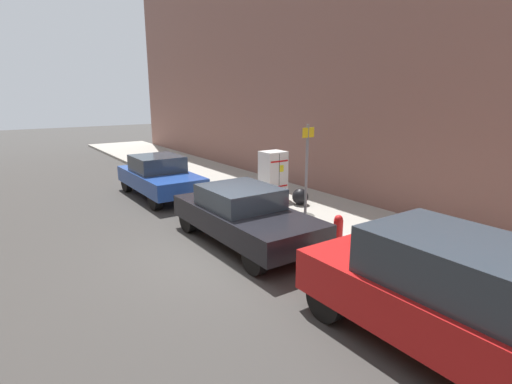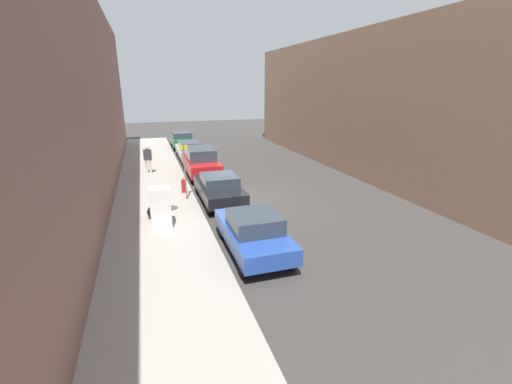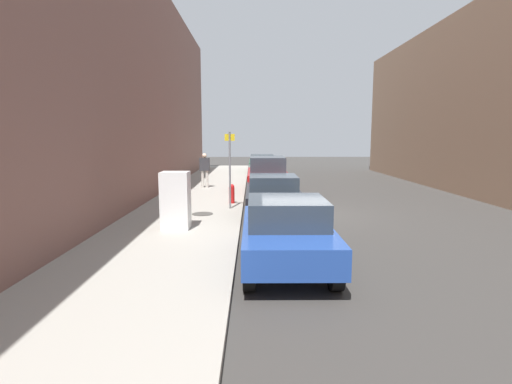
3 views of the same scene
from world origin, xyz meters
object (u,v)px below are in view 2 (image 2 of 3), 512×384
at_px(parked_sedan_dark, 219,188).
at_px(parked_sedan_green, 182,139).
at_px(parked_suv_red, 201,161).
at_px(parked_sedan_silver, 190,150).
at_px(street_sign_post, 185,169).
at_px(trash_bag, 153,212).
at_px(pedestrian_walking_far, 148,157).
at_px(discarded_refrigerator, 160,208).
at_px(parked_hatchback_blue, 253,232).
at_px(fire_hydrant, 183,185).

relative_size(parked_sedan_dark, parked_sedan_green, 1.00).
height_order(parked_sedan_dark, parked_suv_red, parked_suv_red).
bearing_deg(parked_sedan_silver, parked_suv_red, -90.00).
bearing_deg(street_sign_post, trash_bag, -128.07).
bearing_deg(parked_sedan_silver, parked_sedan_dark, -90.00).
bearing_deg(parked_sedan_silver, parked_sedan_green, 90.00).
relative_size(street_sign_post, parked_suv_red, 0.58).
height_order(street_sign_post, parked_sedan_silver, street_sign_post).
distance_m(pedestrian_walking_far, parked_sedan_silver, 5.14).
bearing_deg(parked_suv_red, parked_sedan_dark, -90.00).
height_order(discarded_refrigerator, parked_hatchback_blue, discarded_refrigerator).
bearing_deg(parked_sedan_dark, trash_bag, -154.05).
height_order(trash_bag, parked_hatchback_blue, parked_hatchback_blue).
bearing_deg(street_sign_post, parked_sedan_silver, 81.39).
bearing_deg(parked_suv_red, trash_bag, -114.23).
bearing_deg(fire_hydrant, pedestrian_walking_far, 108.51).
bearing_deg(trash_bag, street_sign_post, 51.93).
bearing_deg(trash_bag, parked_hatchback_blue, -51.83).
bearing_deg(pedestrian_walking_far, street_sign_post, 103.83).
xyz_separation_m(pedestrian_walking_far, parked_sedan_dark, (3.16, -6.58, -0.42)).
bearing_deg(discarded_refrigerator, trash_bag, 103.84).
relative_size(fire_hydrant, parked_hatchback_blue, 0.18).
height_order(parked_sedan_dark, parked_sedan_silver, parked_sedan_dark).
xyz_separation_m(parked_hatchback_blue, parked_sedan_green, (-0.00, 21.75, -0.01)).
height_order(discarded_refrigerator, trash_bag, discarded_refrigerator).
bearing_deg(parked_suv_red, fire_hydrant, -112.01).
height_order(parked_hatchback_blue, parked_sedan_silver, parked_hatchback_blue).
height_order(street_sign_post, parked_hatchback_blue, street_sign_post).
height_order(pedestrian_walking_far, parked_suv_red, pedestrian_walking_far).
bearing_deg(parked_suv_red, pedestrian_walking_far, 160.74).
height_order(discarded_refrigerator, pedestrian_walking_far, pedestrian_walking_far).
relative_size(parked_hatchback_blue, parked_sedan_green, 0.95).
distance_m(discarded_refrigerator, trash_bag, 1.27).
bearing_deg(trash_bag, discarded_refrigerator, -76.16).
height_order(pedestrian_walking_far, parked_sedan_silver, pedestrian_walking_far).
relative_size(discarded_refrigerator, parked_sedan_dark, 0.37).
bearing_deg(parked_hatchback_blue, parked_suv_red, 90.00).
bearing_deg(fire_hydrant, street_sign_post, -89.86).
height_order(pedestrian_walking_far, parked_sedan_green, pedestrian_walking_far).
height_order(parked_hatchback_blue, parked_sedan_dark, parked_hatchback_blue).
bearing_deg(parked_sedan_green, parked_hatchback_blue, -90.00).
bearing_deg(street_sign_post, discarded_refrigerator, -113.09).
xyz_separation_m(fire_hydrant, parked_sedan_silver, (1.52, 8.90, 0.20)).
distance_m(parked_hatchback_blue, parked_sedan_silver, 16.16).
bearing_deg(fire_hydrant, parked_suv_red, 67.99).
bearing_deg(discarded_refrigerator, street_sign_post, 66.91).
bearing_deg(parked_sedan_silver, parked_hatchback_blue, -90.00).
height_order(pedestrian_walking_far, parked_hatchback_blue, pedestrian_walking_far).
distance_m(parked_sedan_dark, parked_sedan_silver, 10.61).
bearing_deg(parked_hatchback_blue, trash_bag, 128.17).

